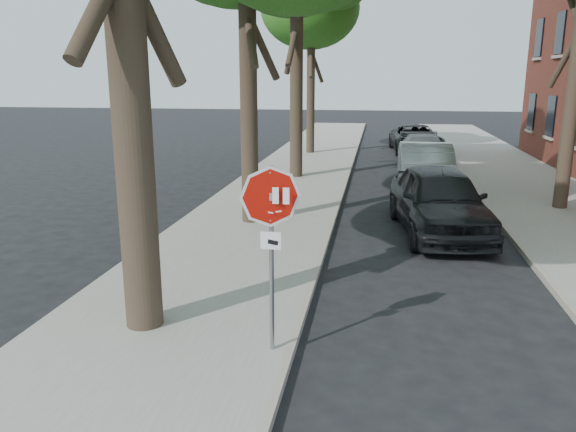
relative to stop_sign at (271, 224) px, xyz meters
name	(u,v)px	position (x,y,z in m)	size (l,w,h in m)	color
ground	(322,360)	(0.70, 0.03, -1.95)	(120.00, 120.00, 0.00)	black
sidewalk_left	(285,187)	(-1.80, 12.03, -1.89)	(4.00, 55.00, 0.12)	gray
sidewalk_right	(541,195)	(6.70, 12.03, -1.89)	(4.00, 55.00, 0.12)	gray
curb_left	(344,189)	(0.25, 12.03, -1.88)	(0.12, 55.00, 0.13)	#9E9384
curb_right	(476,193)	(4.65, 12.03, -1.88)	(0.12, 55.00, 0.13)	#9E9384
stop_sign	(271,224)	(0.00, 0.00, 0.00)	(0.76, 0.34, 2.61)	gray
tree_far	(311,4)	(-2.02, 21.14, 5.26)	(5.29, 4.91, 9.33)	black
car_a	(439,200)	(2.92, 7.02, -1.10)	(1.99, 4.95, 1.69)	black
car_b	(426,168)	(3.00, 12.27, -1.13)	(1.73, 4.95, 1.63)	#9CA0A4
car_c	(423,152)	(3.30, 17.47, -1.24)	(1.97, 4.86, 1.41)	#55555B
car_d	(416,139)	(3.30, 22.72, -1.25)	(2.33, 5.06, 1.40)	black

